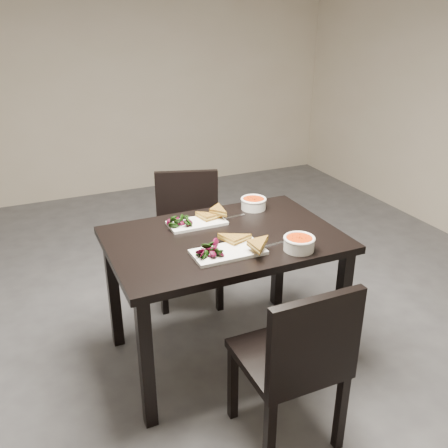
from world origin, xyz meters
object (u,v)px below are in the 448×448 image
object	(u,v)px
chair_far	(188,228)
plate_far	(197,223)
plate_near	(228,252)
chair_near	(297,358)
table	(224,253)
soup_bowl_near	(299,243)
soup_bowl_far	(254,203)

from	to	relation	value
chair_far	plate_far	world-z (taller)	chair_far
plate_near	plate_far	bearing A→B (deg)	91.82
chair_near	plate_far	world-z (taller)	chair_near
chair_near	chair_far	world-z (taller)	same
table	chair_far	world-z (taller)	chair_far
table	plate_near	distance (m)	0.23
soup_bowl_near	soup_bowl_far	size ratio (longest dim) A/B	1.03
chair_near	plate_far	size ratio (longest dim) A/B	2.70
table	chair_near	distance (m)	0.74
table	plate_far	size ratio (longest dim) A/B	3.81
table	chair_far	xyz separation A→B (m)	(0.06, 0.72, -0.17)
table	chair_far	distance (m)	0.74
chair_near	chair_far	size ratio (longest dim) A/B	1.00
chair_far	plate_far	size ratio (longest dim) A/B	2.70
table	chair_far	bearing A→B (deg)	85.21
chair_far	soup_bowl_near	size ratio (longest dim) A/B	5.42
chair_near	soup_bowl_near	world-z (taller)	chair_near
chair_near	plate_near	distance (m)	0.60
plate_near	soup_bowl_near	distance (m)	0.35
chair_far	plate_near	world-z (taller)	chair_far
soup_bowl_far	table	bearing A→B (deg)	-138.56
table	plate_near	xyz separation A→B (m)	(-0.06, -0.19, 0.11)
chair_near	chair_far	xyz separation A→B (m)	(0.04, 1.44, 0.00)
table	plate_far	world-z (taller)	plate_far
plate_far	table	bearing A→B (deg)	-69.74
plate_far	chair_far	bearing A→B (deg)	75.53
chair_near	soup_bowl_near	size ratio (longest dim) A/B	5.42
plate_near	soup_bowl_far	bearing A→B (deg)	51.18
plate_far	soup_bowl_far	bearing A→B (deg)	11.23
table	plate_near	bearing A→B (deg)	-107.99
plate_far	soup_bowl_far	world-z (taller)	soup_bowl_far
plate_far	plate_near	bearing A→B (deg)	-88.18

